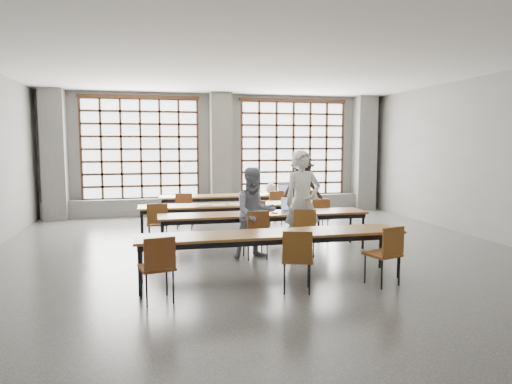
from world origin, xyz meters
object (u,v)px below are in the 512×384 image
Objects in this scene: chair_mid_left at (158,220)px; backpack at (300,193)px; student_female at (255,213)px; student_back at (302,190)px; desk_row_b at (232,207)px; chair_back_mid at (274,204)px; green_box at (261,210)px; red_pouch at (157,264)px; chair_mid_right at (319,214)px; phone at (275,213)px; chair_front_right at (304,227)px; mouse at (312,210)px; chair_near_left at (158,262)px; desk_row_a at (238,197)px; plastic_bag at (271,188)px; chair_back_right at (304,203)px; chair_near_right at (387,249)px; laptop_back at (286,191)px; student_male at (303,203)px; laptop_front at (291,208)px; desk_row_d at (273,237)px; chair_near_mid at (297,254)px; chair_front_left at (256,229)px; chair_mid_centre at (255,216)px; chair_back_left at (184,207)px; desk_row_c at (264,216)px.

chair_mid_left is 2.20× the size of backpack.
student_back reaches higher than student_female.
chair_back_mid is at bearing 42.25° from desk_row_b.
green_box reaches higher than red_pouch.
chair_mid_left is 1.00× the size of chair_mid_right.
chair_mid_left is 3.40m from chair_mid_right.
phone is (-1.50, -2.81, -0.12)m from student_back.
mouse is at bearing 59.01° from chair_front_right.
phone is (2.21, 2.45, 0.20)m from chair_near_left.
desk_row_a is at bearing 118.81° from chair_mid_right.
chair_mid_right is at bearing 59.67° from chair_front_right.
plastic_bag reaches higher than phone.
phone is (-1.23, -0.88, 0.20)m from chair_mid_right.
chair_back_right is 1.00× the size of chair_near_right.
laptop_back is at bearing 54.88° from chair_back_mid.
green_box reaches higher than desk_row_a.
student_male reaches higher than laptop_front.
desk_row_d is 30.77× the size of phone.
chair_mid_right is 6.77× the size of phone.
chair_back_mid is at bearing 78.62° from student_male.
chair_near_mid is at bearing -116.39° from student_male.
chair_back_right is 3.77m from chair_front_left.
chair_back_right is 2.12× the size of laptop_back.
chair_mid_centre is 2.12× the size of laptop_back.
chair_mid_left is 1.00× the size of chair_near_right.
green_box is 3.26m from red_pouch.
desk_row_a is at bearing 69.52° from red_pouch.
student_back is at bearing -17.35° from desk_row_a.
chair_back_left reaches higher than phone.
laptop_front is at bearing 2.72° from green_box.
chair_mid_right is at bearing 31.22° from student_female.
chair_mid_right is 4.40× the size of red_pouch.
chair_near_left is at bearing -110.08° from desk_row_a.
chair_mid_centre is (1.99, 0.00, 0.00)m from chair_mid_left.
student_back reaches higher than chair_back_right.
backpack is at bearing 46.74° from student_female.
green_box is at bearing -177.28° from laptop_front.
chair_front_right is (0.58, -1.41, 0.00)m from chair_mid_centre.
mouse is (0.95, -0.02, 0.08)m from desk_row_c.
green_box is (-0.65, 0.58, -0.19)m from student_male.
backpack is at bearing 56.55° from phone.
chair_mid_right is at bearing 43.32° from red_pouch.
chair_near_left is 3.30m from green_box.
chair_mid_right is 1.11m from laptop_front.
chair_mid_centre is 1.00× the size of chair_front_right.
chair_back_left is at bearing 102.84° from chair_near_mid.
red_pouch is (-0.71, -5.05, -0.04)m from chair_back_left.
chair_back_mid is 1.00× the size of chair_mid_left.
chair_mid_centre is at bearing 109.40° from chair_near_right.
laptop_back is at bearing 71.44° from desk_row_d.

